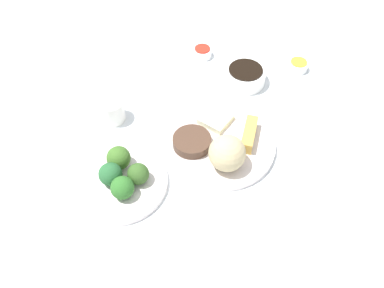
{
  "coord_description": "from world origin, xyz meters",
  "views": [
    {
      "loc": [
        -0.21,
        0.59,
        0.74
      ],
      "look_at": [
        0.04,
        0.08,
        0.06
      ],
      "focal_mm": 37.39,
      "sensor_mm": 36.0,
      "label": 1
    }
  ],
  "objects_px": {
    "broccoli_plate": "(120,182)",
    "soy_sauce_bowl": "(245,76)",
    "sauce_ramekin_hot_mustard": "(298,66)",
    "teacup": "(112,111)",
    "sauce_ramekin_sweet_and_sour": "(202,53)",
    "main_plate": "(220,144)"
  },
  "relations": [
    {
      "from": "main_plate",
      "to": "soy_sauce_bowl",
      "type": "relative_size",
      "value": 2.33
    },
    {
      "from": "sauce_ramekin_hot_mustard",
      "to": "sauce_ramekin_sweet_and_sour",
      "type": "bearing_deg",
      "value": 13.46
    },
    {
      "from": "main_plate",
      "to": "sauce_ramekin_hot_mustard",
      "type": "bearing_deg",
      "value": -103.22
    },
    {
      "from": "broccoli_plate",
      "to": "sauce_ramekin_hot_mustard",
      "type": "bearing_deg",
      "value": -113.32
    },
    {
      "from": "broccoli_plate",
      "to": "teacup",
      "type": "bearing_deg",
      "value": -52.65
    },
    {
      "from": "broccoli_plate",
      "to": "sauce_ramekin_hot_mustard",
      "type": "distance_m",
      "value": 0.59
    },
    {
      "from": "broccoli_plate",
      "to": "sauce_ramekin_hot_mustard",
      "type": "xyz_separation_m",
      "value": [
        -0.23,
        -0.54,
        0.01
      ]
    },
    {
      "from": "broccoli_plate",
      "to": "sauce_ramekin_hot_mustard",
      "type": "height_order",
      "value": "sauce_ramekin_hot_mustard"
    },
    {
      "from": "sauce_ramekin_sweet_and_sour",
      "to": "sauce_ramekin_hot_mustard",
      "type": "xyz_separation_m",
      "value": [
        -0.26,
        -0.06,
        0.0
      ]
    },
    {
      "from": "main_plate",
      "to": "teacup",
      "type": "distance_m",
      "value": 0.28
    },
    {
      "from": "teacup",
      "to": "broccoli_plate",
      "type": "bearing_deg",
      "value": 127.35
    },
    {
      "from": "soy_sauce_bowl",
      "to": "teacup",
      "type": "relative_size",
      "value": 1.78
    },
    {
      "from": "main_plate",
      "to": "sauce_ramekin_hot_mustard",
      "type": "xyz_separation_m",
      "value": [
        -0.08,
        -0.35,
        0.0
      ]
    },
    {
      "from": "broccoli_plate",
      "to": "sauce_ramekin_hot_mustard",
      "type": "relative_size",
      "value": 3.89
    },
    {
      "from": "soy_sauce_bowl",
      "to": "main_plate",
      "type": "bearing_deg",
      "value": 97.58
    },
    {
      "from": "broccoli_plate",
      "to": "soy_sauce_bowl",
      "type": "height_order",
      "value": "soy_sauce_bowl"
    },
    {
      "from": "teacup",
      "to": "sauce_ramekin_sweet_and_sour",
      "type": "bearing_deg",
      "value": -106.01
    },
    {
      "from": "soy_sauce_bowl",
      "to": "sauce_ramekin_sweet_and_sour",
      "type": "xyz_separation_m",
      "value": [
        0.15,
        -0.05,
        -0.01
      ]
    },
    {
      "from": "main_plate",
      "to": "sauce_ramekin_sweet_and_sour",
      "type": "relative_size",
      "value": 4.79
    },
    {
      "from": "sauce_ramekin_hot_mustard",
      "to": "teacup",
      "type": "xyz_separation_m",
      "value": [
        0.35,
        0.38,
        0.02
      ]
    },
    {
      "from": "broccoli_plate",
      "to": "sauce_ramekin_sweet_and_sour",
      "type": "relative_size",
      "value": 3.89
    },
    {
      "from": "main_plate",
      "to": "soy_sauce_bowl",
      "type": "bearing_deg",
      "value": -82.42
    }
  ]
}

